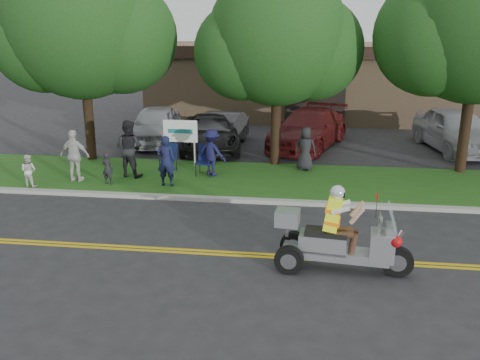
# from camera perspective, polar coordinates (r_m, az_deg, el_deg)

# --- Properties ---
(ground) EXTENTS (120.00, 120.00, 0.00)m
(ground) POSITION_cam_1_polar(r_m,az_deg,el_deg) (12.16, -0.61, -7.30)
(ground) COLOR #28282B
(ground) RESTS_ON ground
(centerline_near) EXTENTS (60.00, 0.10, 0.01)m
(centerline_near) POSITION_cam_1_polar(r_m,az_deg,el_deg) (11.64, -1.01, -8.44)
(centerline_near) COLOR gold
(centerline_near) RESTS_ON ground
(centerline_far) EXTENTS (60.00, 0.10, 0.01)m
(centerline_far) POSITION_cam_1_polar(r_m,az_deg,el_deg) (11.78, -0.89, -8.11)
(centerline_far) COLOR gold
(centerline_far) RESTS_ON ground
(curb) EXTENTS (60.00, 0.25, 0.12)m
(curb) POSITION_cam_1_polar(r_m,az_deg,el_deg) (14.95, 1.02, -2.32)
(curb) COLOR #A8A89E
(curb) RESTS_ON ground
(grass_verge) EXTENTS (60.00, 4.00, 0.10)m
(grass_verge) POSITION_cam_1_polar(r_m,az_deg,el_deg) (16.99, 1.83, 0.04)
(grass_verge) COLOR #275115
(grass_verge) RESTS_ON ground
(commercial_building) EXTENTS (18.00, 8.20, 4.00)m
(commercial_building) POSITION_cam_1_polar(r_m,az_deg,el_deg) (30.11, 8.37, 11.11)
(commercial_building) COLOR #9E7F5B
(commercial_building) RESTS_ON ground
(tree_left) EXTENTS (6.62, 5.40, 7.78)m
(tree_left) POSITION_cam_1_polar(r_m,az_deg,el_deg) (19.70, -17.20, 15.82)
(tree_left) COLOR #332114
(tree_left) RESTS_ON ground
(tree_mid) EXTENTS (5.88, 4.80, 7.05)m
(tree_mid) POSITION_cam_1_polar(r_m,az_deg,el_deg) (18.25, 4.41, 15.15)
(tree_mid) COLOR #332114
(tree_mid) RESTS_ON ground
(business_sign) EXTENTS (1.25, 0.06, 1.75)m
(business_sign) POSITION_cam_1_polar(r_m,az_deg,el_deg) (18.52, -6.71, 5.20)
(business_sign) COLOR silver
(business_sign) RESTS_ON ground
(trike_scooter) EXTENTS (2.90, 1.01, 1.89)m
(trike_scooter) POSITION_cam_1_polar(r_m,az_deg,el_deg) (10.92, 10.78, -6.77)
(trike_scooter) COLOR black
(trike_scooter) RESTS_ON ground
(lawn_chair_a) EXTENTS (0.64, 0.65, 0.96)m
(lawn_chair_a) POSITION_cam_1_polar(r_m,az_deg,el_deg) (17.95, -7.93, 2.77)
(lawn_chair_a) COLOR black
(lawn_chair_a) RESTS_ON grass_verge
(lawn_chair_b) EXTENTS (0.61, 0.63, 1.04)m
(lawn_chair_b) POSITION_cam_1_polar(r_m,az_deg,el_deg) (17.27, -3.90, 2.49)
(lawn_chair_b) COLOR black
(lawn_chair_b) RESTS_ON grass_verge
(spectator_adult_left) EXTENTS (0.60, 0.41, 1.62)m
(spectator_adult_left) POSITION_cam_1_polar(r_m,az_deg,el_deg) (16.14, -8.29, 2.14)
(spectator_adult_left) COLOR #15193B
(spectator_adult_left) RESTS_ON grass_verge
(spectator_adult_mid) EXTENTS (1.06, 0.91, 1.91)m
(spectator_adult_mid) POSITION_cam_1_polar(r_m,az_deg,el_deg) (17.37, -12.38, 3.48)
(spectator_adult_mid) COLOR black
(spectator_adult_mid) RESTS_ON grass_verge
(spectator_adult_right) EXTENTS (1.02, 0.47, 1.70)m
(spectator_adult_right) POSITION_cam_1_polar(r_m,az_deg,el_deg) (17.31, -18.06, 2.61)
(spectator_adult_right) COLOR silver
(spectator_adult_right) RESTS_ON grass_verge
(spectator_chair_a) EXTENTS (1.18, 0.94, 1.59)m
(spectator_chair_a) POSITION_cam_1_polar(r_m,az_deg,el_deg) (17.12, -3.18, 3.10)
(spectator_chair_a) COLOR #16173F
(spectator_chair_a) RESTS_ON grass_verge
(spectator_chair_b) EXTENTS (0.82, 0.59, 1.54)m
(spectator_chair_b) POSITION_cam_1_polar(r_m,az_deg,el_deg) (17.90, 7.35, 3.52)
(spectator_chair_b) COLOR black
(spectator_chair_b) RESTS_ON grass_verge
(child_left) EXTENTS (0.42, 0.32, 1.05)m
(child_left) POSITION_cam_1_polar(r_m,az_deg,el_deg) (16.76, -14.66, 1.29)
(child_left) COLOR black
(child_left) RESTS_ON grass_verge
(child_right) EXTENTS (0.55, 0.45, 1.04)m
(child_right) POSITION_cam_1_polar(r_m,az_deg,el_deg) (17.31, -22.65, 0.99)
(child_right) COLOR silver
(child_right) RESTS_ON grass_verge
(parked_car_far_left) EXTENTS (2.29, 4.86, 1.60)m
(parked_car_far_left) POSITION_cam_1_polar(r_m,az_deg,el_deg) (22.72, -9.55, 6.10)
(parked_car_far_left) COLOR #A1A3A8
(parked_car_far_left) RESTS_ON ground
(parked_car_left) EXTENTS (2.01, 4.51, 1.44)m
(parked_car_left) POSITION_cam_1_polar(r_m,az_deg,el_deg) (21.64, -2.21, 5.56)
(parked_car_left) COLOR #313134
(parked_car_left) RESTS_ON ground
(parked_car_mid) EXTENTS (3.17, 5.46, 1.43)m
(parked_car_mid) POSITION_cam_1_polar(r_m,az_deg,el_deg) (21.23, -3.32, 5.30)
(parked_car_mid) COLOR black
(parked_car_mid) RESTS_ON ground
(parked_car_right) EXTENTS (3.87, 5.91, 1.59)m
(parked_car_right) POSITION_cam_1_polar(r_m,az_deg,el_deg) (21.85, 7.70, 5.73)
(parked_car_right) COLOR #511313
(parked_car_right) RESTS_ON ground
(parked_car_far_right) EXTENTS (2.86, 5.45, 1.77)m
(parked_car_far_right) POSITION_cam_1_polar(r_m,az_deg,el_deg) (22.81, 23.02, 5.23)
(parked_car_far_right) COLOR #A0A1A7
(parked_car_far_right) RESTS_ON ground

